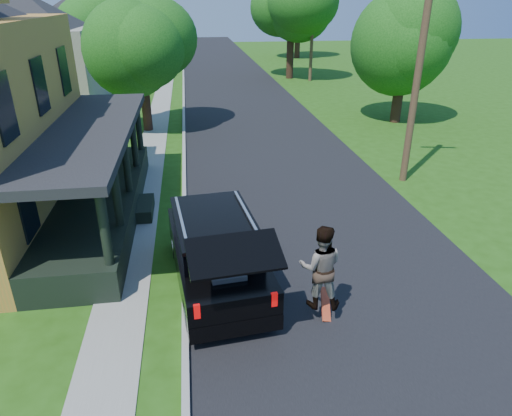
{
  "coord_description": "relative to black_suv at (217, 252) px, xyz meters",
  "views": [
    {
      "loc": [
        -3.65,
        -8.48,
        6.8
      ],
      "look_at": [
        -1.98,
        3.0,
        1.39
      ],
      "focal_mm": 32.0,
      "sensor_mm": 36.0,
      "label": 1
    }
  ],
  "objects": [
    {
      "name": "skateboarder",
      "position": [
        2.2,
        -1.7,
        0.42
      ],
      "size": [
        1.12,
        0.95,
        2.01
      ],
      "rotation": [
        0.0,
        0.0,
        2.92
      ],
      "color": "black",
      "rests_on": "ground"
    },
    {
      "name": "front_walk",
      "position": [
        -6.3,
        4.5,
        -0.94
      ],
      "size": [
        6.5,
        1.2,
        0.03
      ],
      "primitive_type": "cube",
      "color": "gray",
      "rests_on": "ground"
    },
    {
      "name": "black_suv",
      "position": [
        0.0,
        0.0,
        0.0
      ],
      "size": [
        2.52,
        5.44,
        2.45
      ],
      "rotation": [
        0.0,
        0.0,
        0.11
      ],
      "color": "black",
      "rests_on": "ground"
    },
    {
      "name": "tree_left_far",
      "position": [
        -7.7,
        31.05,
        3.93
      ],
      "size": [
        5.98,
        6.13,
        7.58
      ],
      "rotation": [
        0.0,
        0.0,
        -0.29
      ],
      "color": "black",
      "rests_on": "ground"
    },
    {
      "name": "street",
      "position": [
        3.2,
        18.5,
        -0.94
      ],
      "size": [
        8.0,
        120.0,
        0.02
      ],
      "primitive_type": "cube",
      "color": "black",
      "rests_on": "ground"
    },
    {
      "name": "neighbor_house_mid",
      "position": [
        -10.3,
        22.5,
        3.25
      ],
      "size": [
        12.78,
        12.78,
        8.3
      ],
      "color": "#A19B8E",
      "rests_on": "ground"
    },
    {
      "name": "skateboard",
      "position": [
        2.4,
        -1.64,
        -0.66
      ],
      "size": [
        0.29,
        0.64,
        0.61
      ],
      "rotation": [
        0.0,
        0.0,
        0.11
      ],
      "color": "#BB3210",
      "rests_on": "ground"
    },
    {
      "name": "tree_left_mid",
      "position": [
        -2.83,
        15.54,
        3.75
      ],
      "size": [
        5.48,
        5.53,
        7.32
      ],
      "rotation": [
        0.0,
        0.0,
        -0.17
      ],
      "color": "black",
      "rests_on": "ground"
    },
    {
      "name": "utility_pole_far",
      "position": [
        10.2,
        30.13,
        4.59
      ],
      "size": [
        1.67,
        0.5,
        10.75
      ],
      "rotation": [
        0.0,
        0.0,
        0.23
      ],
      "color": "#493122",
      "rests_on": "ground"
    },
    {
      "name": "utility_pole_near",
      "position": [
        7.95,
        6.28,
        3.85
      ],
      "size": [
        1.67,
        0.48,
        9.29
      ],
      "rotation": [
        0.0,
        0.0,
        -0.21
      ],
      "color": "#493122",
      "rests_on": "ground"
    },
    {
      "name": "curb",
      "position": [
        -0.85,
        18.5,
        -0.94
      ],
      "size": [
        0.15,
        120.0,
        0.12
      ],
      "primitive_type": "cube",
      "color": "#9C9C97",
      "rests_on": "ground"
    },
    {
      "name": "ground",
      "position": [
        3.2,
        -1.5,
        -0.94
      ],
      "size": [
        140.0,
        140.0,
        0.0
      ],
      "primitive_type": "plane",
      "color": "#224D0F",
      "rests_on": "ground"
    },
    {
      "name": "sidewalk",
      "position": [
        -2.4,
        18.5,
        -0.94
      ],
      "size": [
        1.3,
        120.0,
        0.03
      ],
      "primitive_type": "cube",
      "color": "gray",
      "rests_on": "ground"
    },
    {
      "name": "tree_right_far",
      "position": [
        12.68,
        46.34,
        5.1
      ],
      "size": [
        7.53,
        7.17,
        9.23
      ],
      "rotation": [
        0.0,
        0.0,
        0.32
      ],
      "color": "black",
      "rests_on": "ground"
    },
    {
      "name": "tree_right_near",
      "position": [
        11.55,
        15.37,
        4.3
      ],
      "size": [
        5.74,
        5.63,
        8.2
      ],
      "rotation": [
        0.0,
        0.0,
        -0.04
      ],
      "color": "black",
      "rests_on": "ground"
    },
    {
      "name": "neighbor_house_far",
      "position": [
        -10.3,
        38.5,
        3.25
      ],
      "size": [
        12.78,
        12.78,
        8.3
      ],
      "color": "#A19B8E",
      "rests_on": "ground"
    }
  ]
}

